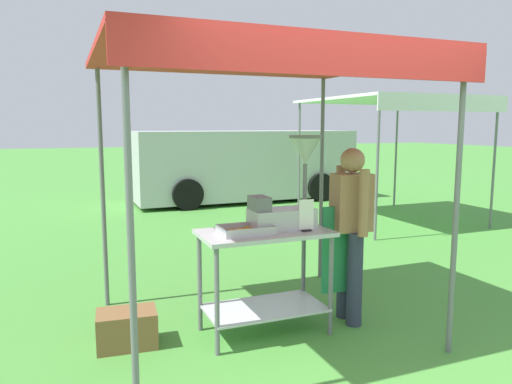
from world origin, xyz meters
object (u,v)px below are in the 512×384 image
object	(u,v)px
van_silver	(242,164)
donut_tray	(245,231)
donut_cart	(265,261)
neighbour_tent	(392,103)
stall_canopy	(261,66)
vendor	(350,226)
donut_fryer	(289,193)
supply_crate	(127,329)
menu_sign	(306,217)

from	to	relation	value
van_silver	donut_tray	bearing A→B (deg)	-110.02
donut_cart	neighbour_tent	distance (m)	5.89
donut_tray	neighbour_tent	distance (m)	6.00
stall_canopy	vendor	bearing A→B (deg)	-10.67
donut_fryer	supply_crate	world-z (taller)	donut_fryer
supply_crate	van_silver	size ratio (longest dim) A/B	0.10
supply_crate	stall_canopy	bearing A→B (deg)	-3.97
menu_sign	donut_fryer	bearing A→B (deg)	121.47
donut_cart	supply_crate	bearing A→B (deg)	171.21
stall_canopy	vendor	world-z (taller)	stall_canopy
donut_fryer	van_silver	size ratio (longest dim) A/B	0.15
stall_canopy	menu_sign	xyz separation A→B (m)	(0.32, -0.24, -1.27)
donut_tray	neighbour_tent	bearing A→B (deg)	41.29
stall_canopy	neighbour_tent	world-z (taller)	stall_canopy
stall_canopy	donut_cart	size ratio (longest dim) A/B	2.37
menu_sign	neighbour_tent	size ratio (longest dim) A/B	0.10
van_silver	neighbour_tent	world-z (taller)	neighbour_tent
vendor	neighbour_tent	size ratio (longest dim) A/B	0.56
donut_tray	supply_crate	xyz separation A→B (m)	(-0.96, 0.23, -0.79)
neighbour_tent	donut_fryer	bearing A→B (deg)	-136.23
donut_tray	stall_canopy	bearing A→B (deg)	36.80
donut_tray	van_silver	bearing A→B (deg)	69.98
menu_sign	van_silver	bearing A→B (deg)	73.80
stall_canopy	van_silver	size ratio (longest dim) A/B	0.50
neighbour_tent	supply_crate	bearing A→B (deg)	-145.83
donut_fryer	menu_sign	xyz separation A→B (m)	(0.09, -0.15, -0.20)
menu_sign	donut_tray	bearing A→B (deg)	169.51
stall_canopy	donut_tray	xyz separation A→B (m)	(-0.19, -0.15, -1.37)
donut_tray	supply_crate	bearing A→B (deg)	166.81
stall_canopy	vendor	xyz separation A→B (m)	(0.82, -0.15, -1.40)
vendor	van_silver	world-z (taller)	van_silver
donut_tray	menu_sign	size ratio (longest dim) A/B	1.60
stall_canopy	donut_tray	bearing A→B (deg)	-143.20
donut_fryer	menu_sign	bearing A→B (deg)	-58.53
menu_sign	supply_crate	world-z (taller)	menu_sign
donut_cart	menu_sign	world-z (taller)	menu_sign
donut_tray	van_silver	distance (m)	7.87
donut_tray	donut_fryer	xyz separation A→B (m)	(0.42, 0.06, 0.30)
donut_cart	van_silver	world-z (taller)	van_silver
vendor	donut_tray	bearing A→B (deg)	179.46
donut_cart	donut_tray	xyz separation A→B (m)	(-0.19, -0.05, 0.29)
menu_sign	vendor	bearing A→B (deg)	9.87
van_silver	donut_fryer	bearing A→B (deg)	-107.18
stall_canopy	neighbour_tent	xyz separation A→B (m)	(4.20, 3.72, -0.06)
neighbour_tent	menu_sign	bearing A→B (deg)	-134.42
donut_cart	neighbour_tent	bearing A→B (deg)	42.23
donut_tray	donut_fryer	bearing A→B (deg)	7.65
donut_tray	vendor	size ratio (longest dim) A/B	0.27
stall_canopy	neighbour_tent	distance (m)	5.61
menu_sign	supply_crate	bearing A→B (deg)	167.75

